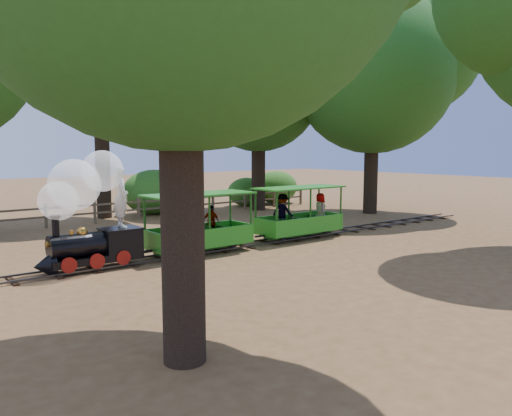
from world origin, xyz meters
TOP-DOWN VIEW (x-y plane):
  - ground at (0.00, 0.00)m, footprint 90.00×90.00m
  - track at (0.00, 0.00)m, footprint 22.00×1.00m
  - locomotive at (-6.14, 0.07)m, footprint 2.80×1.32m
  - carriage_front at (-2.75, 0.01)m, footprint 3.36×1.37m
  - carriage_rear at (1.40, 0.04)m, footprint 3.36×1.38m
  - oak_nc at (-2.03, 9.59)m, footprint 7.86×6.91m
  - oak_ne at (5.47, 7.59)m, footprint 8.05×7.09m
  - oak_e at (8.96, 3.11)m, footprint 9.70×8.54m
  - fence at (0.00, 8.00)m, footprint 18.10×0.10m
  - shrub_mid_w at (0.43, 9.30)m, footprint 3.14×2.41m
  - shrub_mid_e at (6.09, 9.30)m, footprint 2.29×1.76m
  - shrub_east at (8.25, 9.30)m, footprint 2.73×2.10m

SIDE VIEW (x-z plane):
  - ground at x=0.00m, z-range 0.00..0.00m
  - track at x=0.00m, z-range 0.02..0.12m
  - fence at x=0.00m, z-range 0.08..1.08m
  - carriage_front at x=-2.75m, z-range -0.14..1.60m
  - shrub_mid_e at x=6.09m, z-range 0.00..1.59m
  - carriage_rear at x=1.40m, z-range -0.07..1.67m
  - shrub_east at x=8.25m, z-range 0.00..1.89m
  - shrub_mid_w at x=0.43m, z-range 0.00..2.17m
  - locomotive at x=-6.14m, z-range 0.19..3.41m
  - oak_ne at x=5.47m, z-range 1.83..11.29m
  - oak_e at x=8.96m, z-range 1.87..12.56m
  - oak_nc at x=-2.03m, z-range 2.91..14.39m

